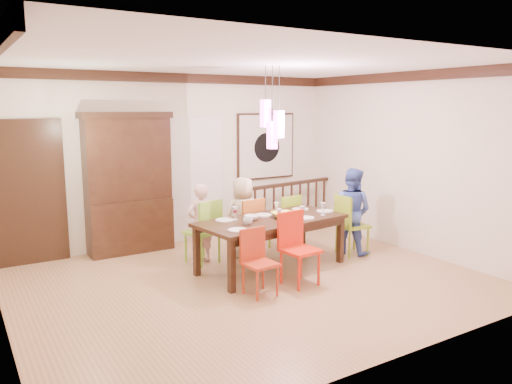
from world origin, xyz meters
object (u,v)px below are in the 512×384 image
person_far_left (200,223)px  person_far_mid (243,217)px  person_end_right (351,211)px  balustrade (291,206)px  dining_table (272,224)px  chair_end_right (353,220)px  china_hutch (128,183)px  chair_far_left (202,227)px

person_far_left → person_far_mid: bearing=169.9°
person_end_right → balustrade: bearing=-22.0°
dining_table → person_far_mid: size_ratio=1.82×
balustrade → chair_end_right: bearing=-98.2°
chair_end_right → balustrade: (0.01, 1.69, -0.06)m
dining_table → chair_end_right: bearing=-9.4°
person_far_left → china_hutch: bearing=-66.4°
china_hutch → balustrade: (2.99, -0.35, -0.64)m
chair_far_left → chair_end_right: chair_far_left is taller
balustrade → person_far_mid: 1.74m
chair_end_right → person_far_mid: 1.75m
chair_end_right → china_hutch: china_hutch is taller
dining_table → china_hutch: size_ratio=1.01×
dining_table → balustrade: bearing=40.1°
balustrade → person_far_mid: bearing=-159.7°
chair_end_right → person_end_right: bearing=-18.3°
china_hutch → person_far_left: china_hutch is taller
chair_far_left → dining_table: bearing=117.6°
chair_end_right → china_hutch: bearing=61.9°
person_far_mid → dining_table: bearing=99.1°
balustrade → person_far_left: person_far_left is taller
dining_table → person_end_right: person_end_right is taller
balustrade → person_far_left: size_ratio=1.90×
person_far_left → dining_table: bearing=124.2°
person_far_mid → person_end_right: 1.75m
chair_end_right → person_far_left: size_ratio=0.80×
chair_far_left → china_hutch: bearing=-73.1°
balustrade → person_far_left: (-2.27, -0.80, 0.11)m
dining_table → chair_far_left: size_ratio=2.34×
china_hutch → chair_far_left: bearing=-57.8°
person_far_left → balustrade: bearing=-169.1°
dining_table → person_far_left: (-0.75, 0.82, -0.06)m
person_far_mid → balustrade: bearing=-143.8°
dining_table → balustrade: 2.22m
chair_far_left → person_far_mid: size_ratio=0.78×
china_hutch → person_end_right: size_ratio=1.64×
chair_far_left → china_hutch: 1.50m
dining_table → balustrade: size_ratio=0.99×
china_hutch → person_end_right: 3.62m
person_far_left → person_end_right: size_ratio=0.88×
person_far_mid → person_end_right: (1.56, -0.79, 0.06)m
chair_far_left → balustrade: size_ratio=0.42×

